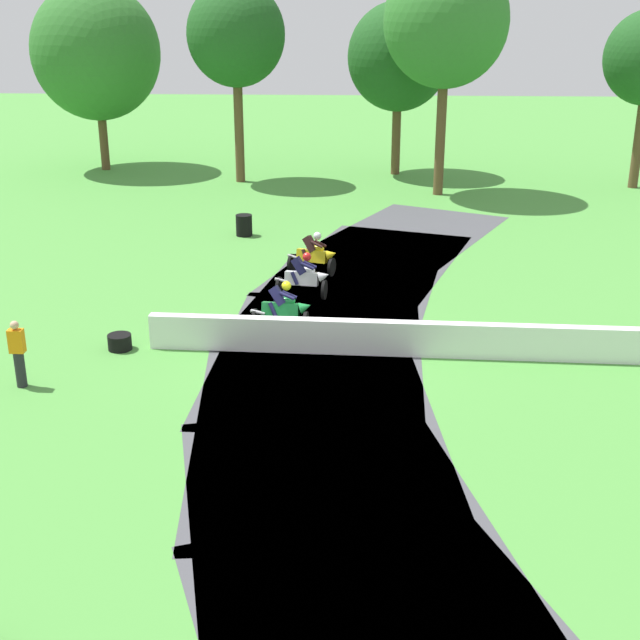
% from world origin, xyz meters
% --- Properties ---
extents(ground_plane, '(120.00, 120.00, 0.00)m').
position_xyz_m(ground_plane, '(0.00, 0.00, 0.00)').
color(ground_plane, '#4C933D').
extents(track_asphalt, '(9.95, 33.61, 0.01)m').
position_xyz_m(track_asphalt, '(1.08, -0.04, 0.00)').
color(track_asphalt, '#47474C').
rests_on(track_asphalt, ground).
extents(safety_barrier, '(20.24, 1.01, 0.90)m').
position_xyz_m(safety_barrier, '(5.74, -0.20, 0.45)').
color(safety_barrier, white).
rests_on(safety_barrier, ground).
extents(motorcycle_lead_yellow, '(1.72, 1.12, 1.43)m').
position_xyz_m(motorcycle_lead_yellow, '(-0.50, 6.64, 0.66)').
color(motorcycle_lead_yellow, black).
rests_on(motorcycle_lead_yellow, ground).
extents(motorcycle_chase_white, '(1.71, 0.91, 1.43)m').
position_xyz_m(motorcycle_chase_white, '(-0.67, 4.26, 0.66)').
color(motorcycle_chase_white, black).
rests_on(motorcycle_chase_white, ground).
extents(motorcycle_trailing_green, '(1.71, 0.87, 1.43)m').
position_xyz_m(motorcycle_trailing_green, '(-1.05, 1.51, 0.65)').
color(motorcycle_trailing_green, black).
rests_on(motorcycle_trailing_green, ground).
extents(tire_stack_near, '(0.62, 0.62, 0.80)m').
position_xyz_m(tire_stack_near, '(-3.41, 11.24, 0.40)').
color(tire_stack_near, black).
rests_on(tire_stack_near, ground).
extents(tire_stack_mid_a, '(0.61, 0.61, 0.40)m').
position_xyz_m(tire_stack_mid_a, '(-5.15, -0.05, 0.20)').
color(tire_stack_mid_a, black).
rests_on(tire_stack_mid_a, ground).
extents(track_marshal, '(0.34, 0.24, 1.63)m').
position_xyz_m(track_marshal, '(-6.84, -2.38, 0.82)').
color(track_marshal, '#232328').
rests_on(track_marshal, ground).
extents(tree_far_left, '(4.97, 4.97, 8.34)m').
position_xyz_m(tree_far_left, '(2.70, 23.54, 5.71)').
color(tree_far_left, brown).
rests_on(tree_far_left, ground).
extents(tree_far_right, '(6.37, 6.37, 9.22)m').
position_xyz_m(tree_far_right, '(-12.36, 24.02, 5.87)').
color(tree_far_right, brown).
rests_on(tree_far_right, ground).
extents(tree_mid_rise, '(5.37, 5.37, 10.33)m').
position_xyz_m(tree_mid_rise, '(4.49, 18.84, 7.48)').
color(tree_mid_rise, brown).
rests_on(tree_mid_rise, ground).
extents(tree_distant, '(4.55, 4.55, 9.23)m').
position_xyz_m(tree_distant, '(-4.91, 21.28, 6.80)').
color(tree_distant, brown).
rests_on(tree_distant, ground).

